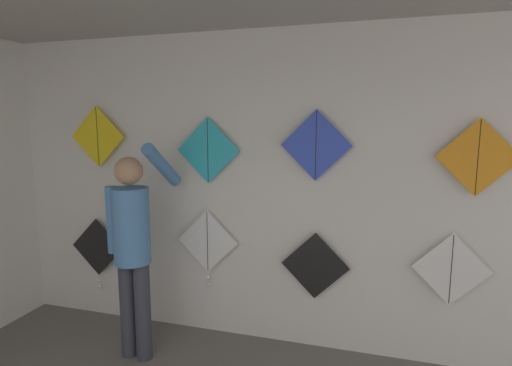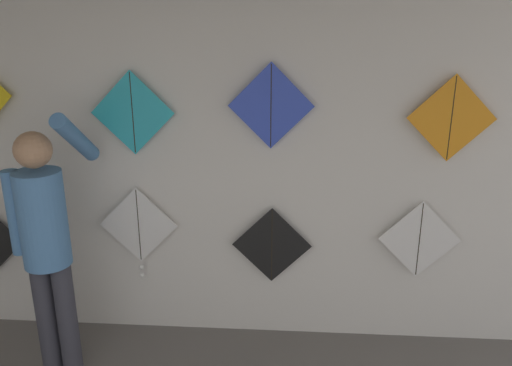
# 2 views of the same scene
# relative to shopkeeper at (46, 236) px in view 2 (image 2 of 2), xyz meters

# --- Properties ---
(back_panel) EXTENTS (5.81, 0.06, 2.80)m
(back_panel) POSITION_rel_shopkeeper_xyz_m (0.94, 0.61, 0.36)
(back_panel) COLOR silver
(back_panel) RESTS_ON ground
(shopkeeper) EXTENTS (0.47, 0.63, 1.85)m
(shopkeeper) POSITION_rel_shopkeeper_xyz_m (0.00, 0.00, 0.00)
(shopkeeper) COLOR #383842
(shopkeeper) RESTS_ON ground
(kite_1) EXTENTS (0.60, 0.04, 0.73)m
(kite_1) POSITION_rel_shopkeeper_xyz_m (0.45, 0.52, -0.15)
(kite_1) COLOR white
(kite_2) EXTENTS (0.60, 0.01, 0.60)m
(kite_2) POSITION_rel_shopkeeper_xyz_m (1.45, 0.52, -0.26)
(kite_2) COLOR black
(kite_3) EXTENTS (0.60, 0.01, 0.60)m
(kite_3) POSITION_rel_shopkeeper_xyz_m (2.53, 0.52, -0.18)
(kite_3) COLOR white
(kite_5) EXTENTS (0.60, 0.01, 0.60)m
(kite_5) POSITION_rel_shopkeeper_xyz_m (0.47, 0.52, 0.72)
(kite_5) COLOR #28B2C6
(kite_6) EXTENTS (0.60, 0.01, 0.60)m
(kite_6) POSITION_rel_shopkeeper_xyz_m (1.44, 0.52, 0.78)
(kite_6) COLOR blue
(kite_7) EXTENTS (0.60, 0.01, 0.60)m
(kite_7) POSITION_rel_shopkeeper_xyz_m (2.65, 0.52, 0.71)
(kite_7) COLOR orange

